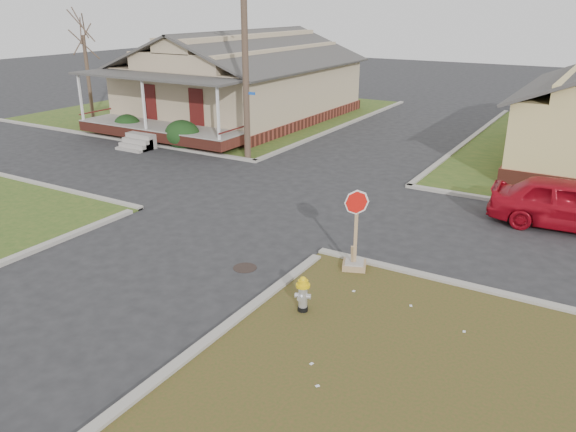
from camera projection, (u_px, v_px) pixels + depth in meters
The scene contains 12 objects.
ground at pixel (194, 245), 16.56m from camera, with size 120.00×120.00×0.00m, color #242427.
verge_far_left at pixel (217, 111), 37.24m from camera, with size 19.00×19.00×0.05m, color #324F1C.
curbs at pixel (282, 198), 20.58m from camera, with size 80.00×40.00×0.12m, color #A19B91, non-canonical shape.
manhole at pixel (245, 268), 15.11m from camera, with size 0.64×0.64×0.01m, color black.
corner_house at pixel (241, 81), 33.95m from camera, with size 10.10×15.50×5.30m.
utility_pole at pixel (245, 54), 24.08m from camera, with size 1.80×0.28×9.00m.
tree_far_left at pixel (88, 77), 33.94m from camera, with size 0.22×0.22×4.90m, color #463328.
fire_hydrant at pixel (303, 292), 12.75m from camera, with size 0.32×0.32×0.87m.
stop_sign at pixel (355, 252), 14.84m from camera, with size 0.62×0.61×2.20m.
red_sedan at pixel (568, 204), 17.57m from camera, with size 1.89×4.70×1.60m, color #A90C1A.
hedge_left at pixel (128, 126), 29.73m from camera, with size 1.50×1.23×1.15m, color black.
hedge_right at pixel (182, 135), 27.42m from camera, with size 1.64×1.34×1.25m, color black.
Camera 1 is at (10.18, -11.62, 6.66)m, focal length 35.00 mm.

